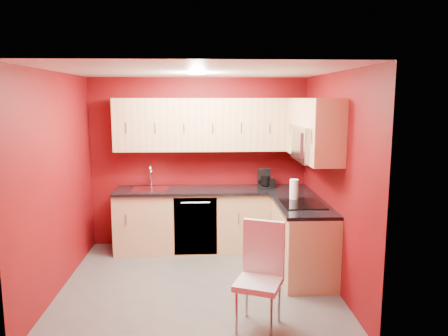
{
  "coord_description": "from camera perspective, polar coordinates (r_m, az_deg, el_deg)",
  "views": [
    {
      "loc": [
        0.07,
        -4.96,
        2.21
      ],
      "look_at": [
        0.33,
        0.55,
        1.31
      ],
      "focal_mm": 35.0,
      "sensor_mm": 36.0,
      "label": 1
    }
  ],
  "objects": [
    {
      "name": "wall_front",
      "position": [
        3.59,
        -3.74,
        -6.26
      ],
      "size": [
        3.2,
        0.0,
        3.2
      ],
      "primitive_type": "plane",
      "rotation": [
        -1.57,
        0.0,
        0.0
      ],
      "color": "maroon",
      "rests_on": "floor"
    },
    {
      "name": "wall_left",
      "position": [
        5.32,
        -20.94,
        -1.78
      ],
      "size": [
        0.0,
        3.0,
        3.0
      ],
      "primitive_type": "plane",
      "rotation": [
        1.57,
        0.0,
        1.57
      ],
      "color": "maroon",
      "rests_on": "floor"
    },
    {
      "name": "coffee_maker",
      "position": [
        6.34,
        5.43,
        -1.38
      ],
      "size": [
        0.21,
        0.26,
        0.28
      ],
      "primitive_type": null,
      "rotation": [
        0.0,
        0.0,
        0.23
      ],
      "color": "black",
      "rests_on": "countertop_back"
    },
    {
      "name": "countertop_right",
      "position": [
        5.5,
        10.18,
        -4.82
      ],
      "size": [
        0.63,
        1.27,
        0.04
      ],
      "primitive_type": "cube",
      "color": "black",
      "rests_on": "base_cabinets_right"
    },
    {
      "name": "ceiling",
      "position": [
        4.97,
        -3.59,
        12.55
      ],
      "size": [
        3.2,
        3.2,
        0.0
      ],
      "primitive_type": "plane",
      "rotation": [
        3.14,
        0.0,
        0.0
      ],
      "color": "white",
      "rests_on": "wall_back"
    },
    {
      "name": "paper_towel",
      "position": [
        5.66,
        9.14,
        -2.8
      ],
      "size": [
        0.18,
        0.18,
        0.27
      ],
      "primitive_type": null,
      "rotation": [
        0.0,
        0.0,
        -0.23
      ],
      "color": "white",
      "rests_on": "countertop_right"
    },
    {
      "name": "downlight",
      "position": [
        5.27,
        -3.54,
        12.19
      ],
      "size": [
        0.2,
        0.2,
        0.01
      ],
      "primitive_type": "cylinder",
      "color": "white",
      "rests_on": "ceiling"
    },
    {
      "name": "base_cabinets_back",
      "position": [
        6.42,
        -1.45,
        -6.85
      ],
      "size": [
        2.8,
        0.6,
        0.87
      ],
      "primitive_type": "cube",
      "color": "tan",
      "rests_on": "floor"
    },
    {
      "name": "countertop_back",
      "position": [
        6.29,
        -1.46,
        -2.91
      ],
      "size": [
        2.8,
        0.63,
        0.04
      ],
      "primitive_type": "cube",
      "color": "black",
      "rests_on": "base_cabinets_back"
    },
    {
      "name": "dining_chair",
      "position": [
        4.3,
        4.55,
        -14.06
      ],
      "size": [
        0.54,
        0.55,
        1.02
      ],
      "primitive_type": null,
      "rotation": [
        0.0,
        0.0,
        -0.38
      ],
      "color": "silver",
      "rests_on": "floor"
    },
    {
      "name": "upper_cabinets_back",
      "position": [
        6.3,
        -1.52,
        5.7
      ],
      "size": [
        2.8,
        0.35,
        0.75
      ],
      "primitive_type": "cube",
      "color": "#E6BA82",
      "rests_on": "wall_back"
    },
    {
      "name": "base_cabinets_right",
      "position": [
        5.64,
        10.17,
        -9.26
      ],
      "size": [
        0.6,
        1.3,
        0.87
      ],
      "primitive_type": "cube",
      "color": "tan",
      "rests_on": "floor"
    },
    {
      "name": "dishwasher_front",
      "position": [
        6.14,
        -3.74,
        -7.62
      ],
      "size": [
        0.6,
        0.02,
        0.82
      ],
      "primitive_type": "cube",
      "color": "black",
      "rests_on": "base_cabinets_back"
    },
    {
      "name": "microwave",
      "position": [
        5.36,
        11.63,
        3.14
      ],
      "size": [
        0.42,
        0.76,
        0.42
      ],
      "color": "silver",
      "rests_on": "upper_cabinets_right"
    },
    {
      "name": "sink",
      "position": [
        6.34,
        -9.63,
        -2.43
      ],
      "size": [
        0.52,
        0.42,
        0.35
      ],
      "color": "silver",
      "rests_on": "countertop_back"
    },
    {
      "name": "upper_cabinets_right",
      "position": [
        5.58,
        11.41,
        5.72
      ],
      "size": [
        0.35,
        1.55,
        0.75
      ],
      "color": "#E6BA82",
      "rests_on": "wall_right"
    },
    {
      "name": "floor",
      "position": [
        5.43,
        -3.32,
        -14.8
      ],
      "size": [
        3.2,
        3.2,
        0.0
      ],
      "primitive_type": "plane",
      "color": "#55524F",
      "rests_on": "ground"
    },
    {
      "name": "wall_back",
      "position": [
        6.54,
        -3.29,
        0.75
      ],
      "size": [
        3.2,
        0.0,
        3.2
      ],
      "primitive_type": "plane",
      "rotation": [
        1.57,
        0.0,
        0.0
      ],
      "color": "maroon",
      "rests_on": "floor"
    },
    {
      "name": "wall_right",
      "position": [
        5.28,
        14.19,
        -1.53
      ],
      "size": [
        0.0,
        3.0,
        3.0
      ],
      "primitive_type": "plane",
      "rotation": [
        1.57,
        0.0,
        -1.57
      ],
      "color": "maroon",
      "rests_on": "floor"
    },
    {
      "name": "cooktop",
      "position": [
        5.46,
        10.22,
        -4.65
      ],
      "size": [
        0.5,
        0.55,
        0.01
      ],
      "primitive_type": "cube",
      "color": "black",
      "rests_on": "countertop_right"
    },
    {
      "name": "napkin_holder",
      "position": [
        6.37,
        5.91,
        -1.95
      ],
      "size": [
        0.17,
        0.17,
        0.14
      ],
      "primitive_type": null,
      "rotation": [
        0.0,
        0.0,
        0.36
      ],
      "color": "black",
      "rests_on": "countertop_back"
    }
  ]
}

